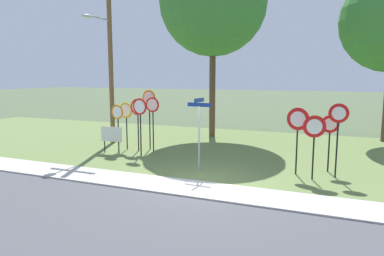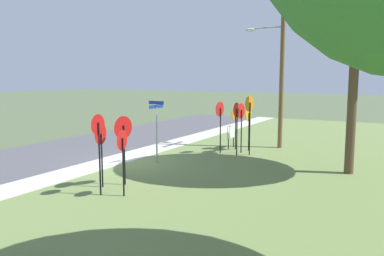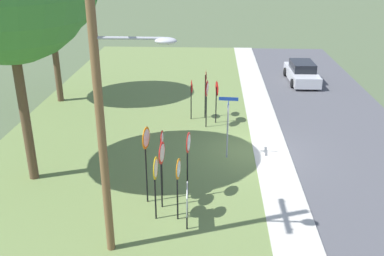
% 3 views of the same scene
% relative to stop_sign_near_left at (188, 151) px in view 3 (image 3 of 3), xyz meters
% --- Properties ---
extents(ground_plane, '(160.00, 160.00, 0.00)m').
position_rel_stop_sign_near_left_xyz_m(ground_plane, '(4.02, -2.72, -1.94)').
color(ground_plane, '#4C5B3D').
extents(road_asphalt, '(44.00, 6.40, 0.01)m').
position_rel_stop_sign_near_left_xyz_m(road_asphalt, '(4.02, -7.52, -1.94)').
color(road_asphalt, '#4C4C51').
rests_on(road_asphalt, ground_plane).
extents(sidewalk_strip, '(44.00, 1.60, 0.06)m').
position_rel_stop_sign_near_left_xyz_m(sidewalk_strip, '(4.02, -3.52, -1.91)').
color(sidewalk_strip, '#BCB7AD').
rests_on(sidewalk_strip, ground_plane).
extents(grass_median, '(44.00, 12.00, 0.04)m').
position_rel_stop_sign_near_left_xyz_m(grass_median, '(4.02, 3.28, -1.92)').
color(grass_median, olive).
rests_on(grass_median, ground_plane).
extents(stop_sign_near_left, '(0.74, 0.13, 2.61)m').
position_rel_stop_sign_near_left_xyz_m(stop_sign_near_left, '(0.00, 0.00, 0.00)').
color(stop_sign_near_left, black).
rests_on(stop_sign_near_left, grass_median).
extents(stop_sign_near_right, '(0.76, 0.10, 2.31)m').
position_rel_stop_sign_near_left_xyz_m(stop_sign_near_right, '(-1.37, 0.99, -0.22)').
color(stop_sign_near_right, black).
rests_on(stop_sign_near_right, grass_median).
extents(stop_sign_far_left, '(0.77, 0.13, 2.51)m').
position_rel_stop_sign_near_left_xyz_m(stop_sign_far_left, '(-0.65, 0.86, -0.06)').
color(stop_sign_far_left, black).
rests_on(stop_sign_far_left, grass_median).
extents(stop_sign_far_center, '(0.69, 0.12, 2.26)m').
position_rel_stop_sign_near_left_xyz_m(stop_sign_far_center, '(-1.37, 0.25, -0.27)').
color(stop_sign_far_center, black).
rests_on(stop_sign_far_center, grass_median).
extents(stop_sign_far_right, '(0.70, 0.09, 2.60)m').
position_rel_stop_sign_near_left_xyz_m(stop_sign_far_right, '(0.13, 0.94, -0.02)').
color(stop_sign_far_right, black).
rests_on(stop_sign_far_right, grass_median).
extents(stop_sign_center_tall, '(0.77, 0.15, 2.92)m').
position_rel_stop_sign_near_left_xyz_m(stop_sign_center_tall, '(-0.33, 1.43, 0.24)').
color(stop_sign_center_tall, black).
rests_on(stop_sign_center_tall, grass_median).
extents(yield_sign_near_left, '(0.66, 0.14, 2.15)m').
position_rel_stop_sign_near_left_xyz_m(yield_sign_near_left, '(7.96, 0.27, -0.31)').
color(yield_sign_near_left, black).
rests_on(yield_sign_near_left, grass_median).
extents(yield_sign_near_right, '(0.68, 0.11, 2.65)m').
position_rel_stop_sign_near_left_xyz_m(yield_sign_near_right, '(8.23, -0.47, 0.07)').
color(yield_sign_near_right, black).
rests_on(yield_sign_near_right, grass_median).
extents(yield_sign_far_left, '(0.81, 0.18, 2.46)m').
position_rel_stop_sign_near_left_xyz_m(yield_sign_far_left, '(6.88, -0.55, -0.06)').
color(yield_sign_far_left, black).
rests_on(yield_sign_far_left, grass_median).
extents(yield_sign_far_right, '(0.76, 0.18, 2.26)m').
position_rel_stop_sign_near_left_xyz_m(yield_sign_far_right, '(7.49, -1.05, -0.22)').
color(yield_sign_far_right, black).
rests_on(yield_sign_far_right, grass_median).
extents(street_name_post, '(0.96, 0.82, 2.78)m').
position_rel_stop_sign_near_left_xyz_m(street_name_post, '(3.43, -1.49, -0.24)').
color(street_name_post, '#9EA0A8').
rests_on(street_name_post, grass_median).
extents(utility_pole, '(2.10, 2.22, 8.94)m').
position_rel_stop_sign_near_left_xyz_m(utility_pole, '(-3.02, 2.05, 2.92)').
color(utility_pole, brown).
rests_on(utility_pole, grass_median).
extents(notice_board, '(1.10, 0.08, 1.25)m').
position_rel_stop_sign_near_left_xyz_m(notice_board, '(-1.54, -0.05, -1.07)').
color(notice_board, black).
rests_on(notice_board, grass_median).
extents(parked_sedan_distant, '(4.59, 1.96, 1.39)m').
position_rel_stop_sign_near_left_xyz_m(parked_sedan_distant, '(15.45, -6.89, -1.30)').
color(parked_sedan_distant, silver).
rests_on(parked_sedan_distant, road_asphalt).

